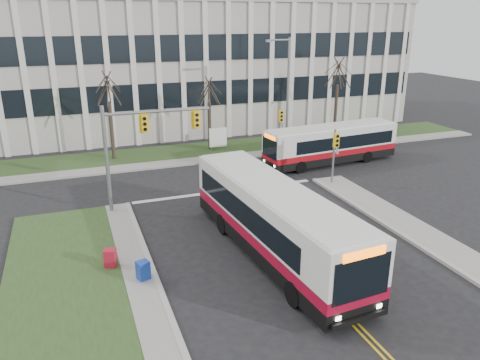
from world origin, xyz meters
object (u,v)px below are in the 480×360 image
object	(u,v)px
streetlight	(286,88)
bus_cross	(331,145)
directory_sign	(218,138)
newspaper_box_red	(111,259)
bus_main	(274,222)
newspaper_box_blue	(143,272)

from	to	relation	value
streetlight	bus_cross	bearing A→B (deg)	-72.51
directory_sign	newspaper_box_red	world-z (taller)	directory_sign
bus_main	directory_sign	bearing A→B (deg)	75.99
streetlight	bus_cross	size ratio (longest dim) A/B	0.85
streetlight	newspaper_box_blue	size ratio (longest dim) A/B	9.68
bus_main	newspaper_box_red	bearing A→B (deg)	165.34
bus_main	newspaper_box_blue	distance (m)	6.29
bus_cross	newspaper_box_blue	distance (m)	20.49
directory_sign	streetlight	bearing A→B (deg)	-13.23
newspaper_box_blue	directory_sign	bearing A→B (deg)	45.51
directory_sign	newspaper_box_red	distance (m)	19.91
streetlight	newspaper_box_red	world-z (taller)	streetlight
newspaper_box_blue	newspaper_box_red	world-z (taller)	same
newspaper_box_blue	streetlight	bearing A→B (deg)	31.43
directory_sign	bus_main	size ratio (longest dim) A/B	0.16
streetlight	directory_sign	world-z (taller)	streetlight
streetlight	newspaper_box_blue	bearing A→B (deg)	-130.76
streetlight	directory_sign	size ratio (longest dim) A/B	4.60
bus_main	newspaper_box_blue	size ratio (longest dim) A/B	13.32
directory_sign	bus_cross	size ratio (longest dim) A/B	0.19
bus_cross	newspaper_box_red	xyz separation A→B (m)	(-17.58, -10.66, -0.96)
bus_main	bus_cross	bearing A→B (deg)	45.32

